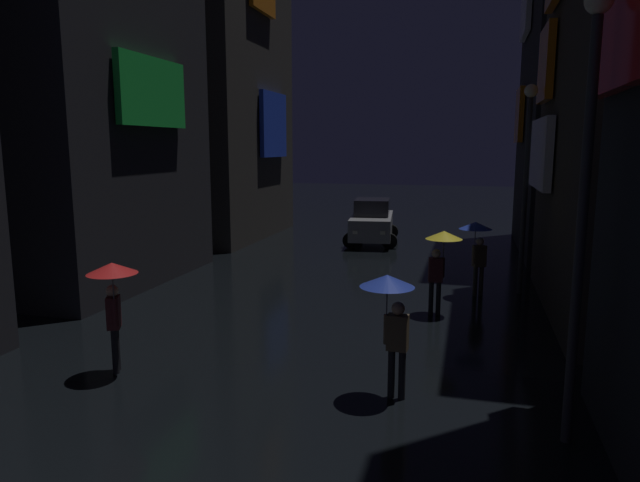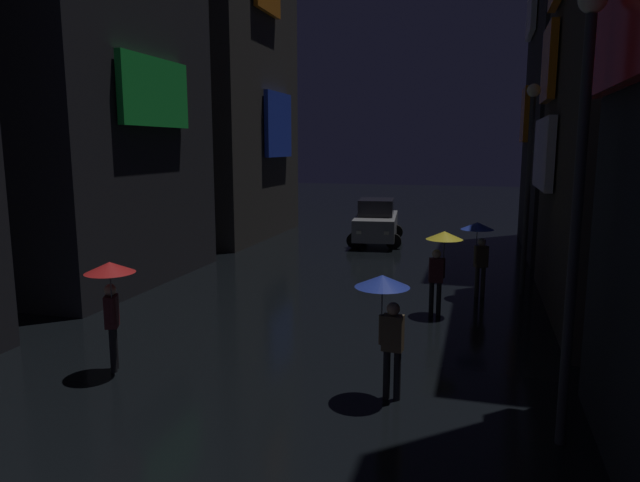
{
  "view_description": "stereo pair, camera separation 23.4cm",
  "coord_description": "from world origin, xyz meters",
  "px_view_note": "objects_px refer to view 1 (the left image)",
  "views": [
    {
      "loc": [
        3.54,
        -2.41,
        4.18
      ],
      "look_at": [
        0.0,
        10.93,
        1.87
      ],
      "focal_mm": 32.0,
      "sensor_mm": 36.0,
      "label": 1
    },
    {
      "loc": [
        3.77,
        -2.34,
        4.18
      ],
      "look_at": [
        0.0,
        10.93,
        1.87
      ],
      "focal_mm": 32.0,
      "sensor_mm": 36.0,
      "label": 2
    }
  ],
  "objects_px": {
    "pedestrian_foreground_left_yellow": "(441,249)",
    "pedestrian_foreground_right_red": "(113,286)",
    "streetlamp_right_near": "(586,175)",
    "streetlamp_right_far": "(527,166)",
    "pedestrian_midstreet_left_blue": "(391,302)",
    "pedestrian_midstreet_centre_blue": "(477,238)",
    "car_distant": "(372,222)"
  },
  "relations": [
    {
      "from": "pedestrian_foreground_left_yellow",
      "to": "pedestrian_foreground_right_red",
      "type": "xyz_separation_m",
      "value": [
        -5.55,
        -5.39,
        0.0
      ]
    },
    {
      "from": "streetlamp_right_near",
      "to": "streetlamp_right_far",
      "type": "bearing_deg",
      "value": 90.0
    },
    {
      "from": "pedestrian_midstreet_left_blue",
      "to": "pedestrian_midstreet_centre_blue",
      "type": "height_order",
      "value": "same"
    },
    {
      "from": "pedestrian_foreground_left_yellow",
      "to": "pedestrian_midstreet_left_blue",
      "type": "relative_size",
      "value": 1.0
    },
    {
      "from": "pedestrian_midstreet_left_blue",
      "to": "pedestrian_foreground_right_red",
      "type": "distance_m",
      "value": 5.01
    },
    {
      "from": "pedestrian_foreground_right_red",
      "to": "car_distant",
      "type": "height_order",
      "value": "pedestrian_foreground_right_red"
    },
    {
      "from": "streetlamp_right_near",
      "to": "pedestrian_midstreet_centre_blue",
      "type": "bearing_deg",
      "value": 99.03
    },
    {
      "from": "car_distant",
      "to": "pedestrian_foreground_right_red",
      "type": "bearing_deg",
      "value": -97.69
    },
    {
      "from": "pedestrian_foreground_left_yellow",
      "to": "streetlamp_right_near",
      "type": "xyz_separation_m",
      "value": [
        2.11,
        -5.88,
        2.14
      ]
    },
    {
      "from": "pedestrian_foreground_left_yellow",
      "to": "streetlamp_right_near",
      "type": "bearing_deg",
      "value": -70.24
    },
    {
      "from": "pedestrian_midstreet_centre_blue",
      "to": "streetlamp_right_far",
      "type": "xyz_separation_m",
      "value": [
        1.26,
        0.71,
        1.95
      ]
    },
    {
      "from": "pedestrian_foreground_right_red",
      "to": "pedestrian_midstreet_centre_blue",
      "type": "height_order",
      "value": "same"
    },
    {
      "from": "streetlamp_right_far",
      "to": "car_distant",
      "type": "bearing_deg",
      "value": 126.89
    },
    {
      "from": "car_distant",
      "to": "streetlamp_right_near",
      "type": "distance_m",
      "value": 17.2
    },
    {
      "from": "pedestrian_midstreet_left_blue",
      "to": "streetlamp_right_far",
      "type": "xyz_separation_m",
      "value": [
        2.66,
        7.85,
        1.95
      ]
    },
    {
      "from": "pedestrian_midstreet_left_blue",
      "to": "pedestrian_foreground_right_red",
      "type": "xyz_separation_m",
      "value": [
        -5.01,
        -0.26,
        0.0
      ]
    },
    {
      "from": "pedestrian_midstreet_centre_blue",
      "to": "streetlamp_right_far",
      "type": "height_order",
      "value": "streetlamp_right_far"
    },
    {
      "from": "streetlamp_right_far",
      "to": "streetlamp_right_near",
      "type": "height_order",
      "value": "streetlamp_right_near"
    },
    {
      "from": "streetlamp_right_near",
      "to": "pedestrian_midstreet_left_blue",
      "type": "bearing_deg",
      "value": 164.08
    },
    {
      "from": "car_distant",
      "to": "streetlamp_right_near",
      "type": "relative_size",
      "value": 0.69
    },
    {
      "from": "pedestrian_foreground_left_yellow",
      "to": "car_distant",
      "type": "bearing_deg",
      "value": 108.81
    },
    {
      "from": "pedestrian_foreground_left_yellow",
      "to": "car_distant",
      "type": "distance_m",
      "value": 10.74
    },
    {
      "from": "pedestrian_midstreet_centre_blue",
      "to": "streetlamp_right_far",
      "type": "distance_m",
      "value": 2.43
    },
    {
      "from": "pedestrian_midstreet_left_blue",
      "to": "streetlamp_right_near",
      "type": "height_order",
      "value": "streetlamp_right_near"
    },
    {
      "from": "streetlamp_right_far",
      "to": "streetlamp_right_near",
      "type": "bearing_deg",
      "value": -90.0
    },
    {
      "from": "streetlamp_right_far",
      "to": "pedestrian_midstreet_centre_blue",
      "type": "bearing_deg",
      "value": -150.54
    },
    {
      "from": "pedestrian_midstreet_centre_blue",
      "to": "streetlamp_right_near",
      "type": "relative_size",
      "value": 0.34
    },
    {
      "from": "pedestrian_foreground_right_red",
      "to": "pedestrian_midstreet_centre_blue",
      "type": "relative_size",
      "value": 1.0
    },
    {
      "from": "car_distant",
      "to": "streetlamp_right_far",
      "type": "distance_m",
      "value": 9.66
    },
    {
      "from": "pedestrian_foreground_left_yellow",
      "to": "pedestrian_midstreet_centre_blue",
      "type": "distance_m",
      "value": 2.19
    },
    {
      "from": "pedestrian_foreground_right_red",
      "to": "pedestrian_midstreet_centre_blue",
      "type": "xyz_separation_m",
      "value": [
        6.41,
        7.4,
        0.0
      ]
    },
    {
      "from": "pedestrian_midstreet_left_blue",
      "to": "car_distant",
      "type": "distance_m",
      "value": 15.56
    }
  ]
}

